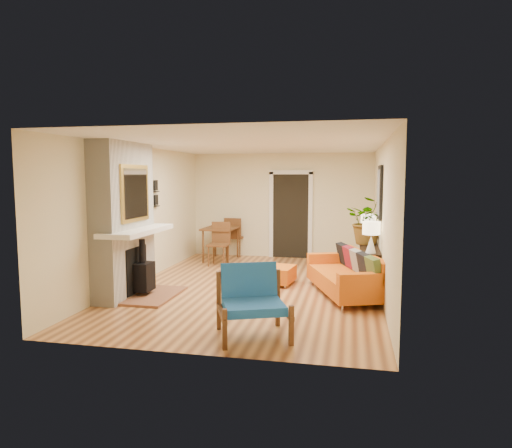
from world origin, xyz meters
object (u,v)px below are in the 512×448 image
(console_table, at_px, (369,254))
(sofa, at_px, (350,275))
(blue_chair, at_px, (252,297))
(houseplant, at_px, (369,221))
(lamp_far, at_px, (368,224))
(ottoman, at_px, (275,274))
(lamp_near, at_px, (371,233))
(dining_table, at_px, (224,234))

(console_table, bearing_deg, sofa, -112.81)
(blue_chair, xyz_separation_m, houseplant, (1.56, 3.37, 0.70))
(blue_chair, distance_m, lamp_far, 4.22)
(ottoman, relative_size, lamp_near, 1.39)
(ottoman, xyz_separation_m, houseplant, (1.72, 0.59, 0.99))
(blue_chair, height_order, houseplant, houseplant)
(dining_table, height_order, houseplant, houseplant)
(lamp_near, height_order, houseplant, houseplant)
(dining_table, bearing_deg, lamp_near, -37.92)
(lamp_far, xyz_separation_m, houseplant, (-0.01, -0.50, 0.12))
(ottoman, distance_m, console_table, 1.80)
(lamp_near, height_order, lamp_far, same)
(sofa, distance_m, lamp_near, 0.80)
(dining_table, bearing_deg, sofa, -41.86)
(console_table, distance_m, lamp_far, 0.91)
(console_table, height_order, houseplant, houseplant)
(blue_chair, xyz_separation_m, console_table, (1.57, 3.10, 0.09))
(lamp_far, bearing_deg, ottoman, -147.71)
(houseplant, bearing_deg, sofa, -107.06)
(console_table, distance_m, lamp_near, 0.89)
(blue_chair, bearing_deg, dining_table, 109.74)
(houseplant, bearing_deg, console_table, -87.90)
(lamp_near, bearing_deg, houseplant, 90.57)
(console_table, relative_size, lamp_far, 3.43)
(ottoman, relative_size, blue_chair, 0.68)
(dining_table, height_order, console_table, dining_table)
(blue_chair, xyz_separation_m, lamp_near, (1.57, 2.35, 0.58))
(dining_table, distance_m, lamp_near, 4.28)
(ottoman, height_order, lamp_near, lamp_near)
(dining_table, distance_m, console_table, 3.85)
(lamp_near, distance_m, lamp_far, 1.52)
(sofa, relative_size, console_table, 1.17)
(ottoman, height_order, houseplant, houseplant)
(console_table, bearing_deg, houseplant, 92.10)
(console_table, bearing_deg, lamp_near, -90.00)
(sofa, relative_size, lamp_near, 4.02)
(sofa, bearing_deg, console_table, 67.19)
(dining_table, relative_size, lamp_near, 3.38)
(blue_chair, distance_m, dining_table, 5.28)
(dining_table, bearing_deg, console_table, -29.18)
(console_table, bearing_deg, ottoman, -169.65)
(sofa, bearing_deg, lamp_near, 13.37)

